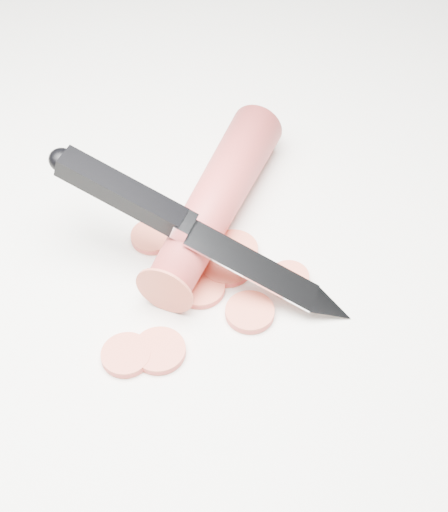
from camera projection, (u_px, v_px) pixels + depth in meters
name	position (u px, v px, depth m)	size (l,w,h in m)	color
ground	(172.00, 272.00, 0.52)	(2.40, 2.40, 0.00)	white
carrot	(216.00, 200.00, 0.54)	(0.04, 0.04, 0.19)	#B83231
carrot_slice_0	(126.00, 355.00, 0.47)	(0.03, 0.03, 0.01)	#CE533B
carrot_slice_1	(250.00, 312.00, 0.50)	(0.03, 0.03, 0.01)	#CE533B
carrot_slice_2	(233.00, 250.00, 0.53)	(0.04, 0.04, 0.01)	#CE533B
carrot_slice_3	(289.00, 278.00, 0.51)	(0.03, 0.03, 0.01)	#CE533B
carrot_slice_4	(226.00, 265.00, 0.52)	(0.04, 0.04, 0.01)	#CE533B
carrot_slice_5	(200.00, 288.00, 0.51)	(0.04, 0.04, 0.01)	#CE533B
carrot_slice_6	(159.00, 351.00, 0.47)	(0.04, 0.04, 0.01)	#CE533B
carrot_slice_7	(153.00, 237.00, 0.54)	(0.03, 0.03, 0.01)	#CE533B
kitchen_knife	(202.00, 232.00, 0.49)	(0.17, 0.19, 0.09)	silver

